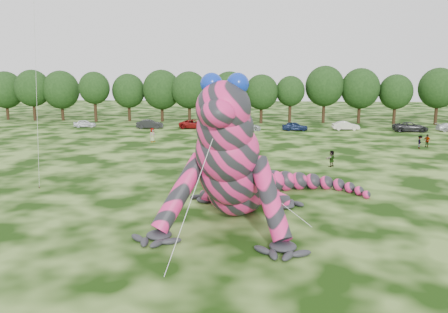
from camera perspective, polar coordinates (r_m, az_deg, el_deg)
ground at (r=26.24m, az=14.88°, el=-10.29°), size 240.00×240.00×0.00m
inflatable_gecko at (r=28.91m, az=2.16°, el=1.67°), size 18.55×21.00×9.36m
tree_0 at (r=97.14m, az=-26.58°, el=7.13°), size 6.91×6.22×9.51m
tree_1 at (r=93.06m, az=-23.66°, el=7.34°), size 6.74×6.07×9.81m
tree_2 at (r=91.33m, az=-20.47°, el=7.46°), size 7.04×6.34×9.64m
tree_3 at (r=86.94m, az=-16.53°, el=7.49°), size 5.81×5.23×9.44m
tree_4 at (r=86.55m, az=-12.34°, el=7.54°), size 6.22×5.60×9.06m
tree_5 at (r=84.62m, az=-8.13°, el=7.86°), size 7.16×6.44×9.80m
tree_6 at (r=81.87m, az=-4.56°, el=7.73°), size 6.52×5.86×9.49m
tree_7 at (r=81.15m, az=0.73°, el=7.73°), size 6.68×6.01×9.48m
tree_8 at (r=81.18m, az=4.90°, el=7.50°), size 6.14×5.53×8.94m
tree_9 at (r=81.75m, az=8.63°, el=7.35°), size 5.27×4.74×8.68m
tree_10 at (r=83.61m, az=12.97°, el=7.90°), size 7.09×6.38×10.50m
tree_11 at (r=84.42m, az=17.33°, el=7.56°), size 7.01×6.31×10.07m
tree_12 at (r=85.59m, az=21.47°, el=6.98°), size 5.99×5.39×8.97m
tree_13 at (r=87.32m, az=26.11°, el=7.06°), size 6.83×6.15×10.13m
car_0 at (r=78.93m, az=-17.71°, el=4.12°), size 3.92×2.17×1.26m
car_1 at (r=74.52m, az=-9.67°, el=4.19°), size 4.63×2.13×1.47m
car_2 at (r=73.46m, az=-3.74°, el=4.24°), size 5.80×3.43×1.51m
car_3 at (r=70.99m, az=2.81°, el=3.99°), size 5.01×2.04×1.45m
car_4 at (r=71.74m, az=9.24°, el=3.92°), size 4.28×1.99×1.42m
car_5 at (r=74.24m, az=15.61°, el=3.90°), size 4.41×1.79×1.42m
car_6 at (r=75.57m, az=23.17°, el=3.56°), size 5.46×2.63×1.50m
spectator_0 at (r=48.17m, az=0.05°, el=0.92°), size 0.77×0.81×1.87m
spectator_2 at (r=59.38m, az=24.22°, el=1.75°), size 1.05×1.21×1.63m
spectator_5 at (r=45.05m, az=13.87°, el=-0.27°), size 1.34×1.47×1.63m
spectator_4 at (r=60.02m, az=-9.33°, el=2.78°), size 1.05×1.09×1.88m
spectator_3 at (r=60.75m, az=24.98°, el=1.88°), size 0.93×0.98×1.63m
spectator_1 at (r=48.23m, az=3.24°, el=0.81°), size 0.85×0.67×1.70m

